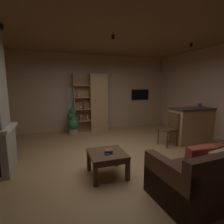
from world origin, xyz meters
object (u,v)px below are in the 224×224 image
(tissue_box, at_px, (199,105))
(wall_mounted_tv, at_px, (140,95))
(table_book_1, at_px, (108,152))
(bookshelf_cabinet, at_px, (96,103))
(kitchen_bar_counter, at_px, (195,125))
(leather_couch, at_px, (208,177))
(dining_chair, at_px, (170,127))
(table_book_0, at_px, (108,153))
(potted_floor_plant, at_px, (73,122))
(table_book_2, at_px, (109,150))
(coffee_table, at_px, (107,157))

(tissue_box, xyz_separation_m, wall_mounted_tv, (-0.74, 2.35, 0.21))
(table_book_1, xyz_separation_m, wall_mounted_tv, (2.47, 3.49, 0.82))
(bookshelf_cabinet, xyz_separation_m, table_book_1, (-0.55, -3.28, -0.55))
(kitchen_bar_counter, relative_size, leather_couch, 0.88)
(tissue_box, xyz_separation_m, dining_chair, (-1.05, -0.07, -0.56))
(kitchen_bar_counter, relative_size, wall_mounted_tv, 1.94)
(bookshelf_cabinet, distance_m, table_book_0, 3.40)
(kitchen_bar_counter, relative_size, table_book_1, 11.51)
(bookshelf_cabinet, xyz_separation_m, potted_floor_plant, (-0.89, -0.25, -0.59))
(table_book_2, distance_m, potted_floor_plant, 3.04)
(coffee_table, relative_size, table_book_2, 4.82)
(kitchen_bar_counter, distance_m, table_book_1, 3.22)
(coffee_table, bearing_deg, leather_couch, -39.97)
(kitchen_bar_counter, height_order, table_book_1, kitchen_bar_counter)
(table_book_2, bearing_deg, leather_couch, -39.18)
(tissue_box, xyz_separation_m, coffee_table, (-3.21, -1.09, -0.73))
(dining_chair, bearing_deg, table_book_0, -153.27)
(bookshelf_cabinet, height_order, wall_mounted_tv, bookshelf_cabinet)
(table_book_0, relative_size, potted_floor_plant, 0.15)
(leather_couch, relative_size, wall_mounted_tv, 2.21)
(potted_floor_plant, xyz_separation_m, wall_mounted_tv, (2.81, 0.47, 0.86))
(kitchen_bar_counter, xyz_separation_m, coffee_table, (-3.04, -1.01, -0.16))
(tissue_box, distance_m, leather_couch, 3.00)
(kitchen_bar_counter, height_order, coffee_table, kitchen_bar_counter)
(leather_couch, distance_m, table_book_1, 1.64)
(bookshelf_cabinet, xyz_separation_m, coffee_table, (-0.55, -3.23, -0.67))
(tissue_box, relative_size, dining_chair, 0.13)
(table_book_2, bearing_deg, table_book_0, -124.57)
(leather_couch, height_order, wall_mounted_tv, wall_mounted_tv)
(wall_mounted_tv, bearing_deg, coffee_table, -125.72)
(potted_floor_plant, relative_size, wall_mounted_tv, 1.22)
(kitchen_bar_counter, xyz_separation_m, tissue_box, (0.17, 0.08, 0.57))
(table_book_1, xyz_separation_m, table_book_2, (0.02, 0.01, 0.02))
(kitchen_bar_counter, xyz_separation_m, wall_mounted_tv, (-0.57, 2.43, 0.78))
(dining_chair, xyz_separation_m, potted_floor_plant, (-2.51, 1.96, -0.09))
(table_book_1, bearing_deg, table_book_2, 20.81)
(table_book_0, bearing_deg, leather_couch, -37.71)
(table_book_0, bearing_deg, table_book_1, 73.66)
(dining_chair, xyz_separation_m, wall_mounted_tv, (0.31, 2.42, 0.77))
(bookshelf_cabinet, relative_size, dining_chair, 2.28)
(kitchen_bar_counter, distance_m, tissue_box, 0.60)
(tissue_box, xyz_separation_m, potted_floor_plant, (-3.56, 1.89, -0.65))
(tissue_box, distance_m, potted_floor_plant, 4.08)
(bookshelf_cabinet, distance_m, kitchen_bar_counter, 3.38)
(tissue_box, distance_m, table_book_1, 3.46)
(table_book_1, height_order, potted_floor_plant, potted_floor_plant)
(coffee_table, relative_size, potted_floor_plant, 0.72)
(kitchen_bar_counter, relative_size, table_book_2, 10.71)
(table_book_1, height_order, dining_chair, dining_chair)
(tissue_box, height_order, leather_couch, tissue_box)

